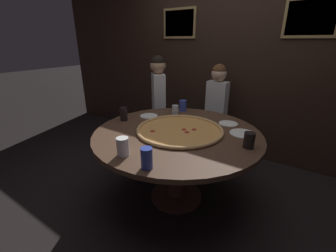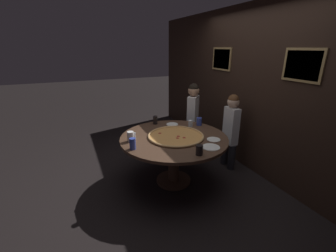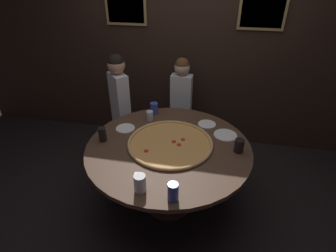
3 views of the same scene
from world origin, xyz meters
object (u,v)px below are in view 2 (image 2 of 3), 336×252
drink_cup_near_right (199,150)px  dining_table (174,145)px  drink_cup_centre_back (155,120)px  white_plate_right_side (214,139)px  giant_pizza (176,136)px  drink_cup_by_shaker (190,123)px  diner_centre_back (193,115)px  white_plate_far_back (172,124)px  drink_cup_far_left (133,144)px  white_plate_left_side (211,147)px  condiment_shaker (135,136)px  drink_cup_front_edge (131,136)px  drink_cup_far_right (199,122)px  diner_far_right (231,127)px

drink_cup_near_right → dining_table: bearing=-177.1°
drink_cup_centre_back → white_plate_right_side: drink_cup_centre_back is taller
giant_pizza → drink_cup_by_shaker: 0.51m
giant_pizza → diner_centre_back: (-0.76, 0.72, 0.01)m
giant_pizza → white_plate_right_side: giant_pizza is taller
dining_table → white_plate_far_back: size_ratio=7.93×
white_plate_far_back → drink_cup_far_left: bearing=-52.3°
white_plate_left_side → condiment_shaker: (-0.66, -0.82, 0.05)m
dining_table → drink_cup_front_edge: (-0.09, -0.61, 0.20)m
dining_table → drink_cup_far_left: 0.70m
white_plate_far_back → white_plate_right_side: bearing=17.1°
drink_cup_by_shaker → diner_centre_back: (-0.46, 0.31, -0.02)m
white_plate_right_side → white_plate_left_side: (0.20, -0.18, 0.00)m
drink_cup_far_right → condiment_shaker: size_ratio=1.31×
drink_cup_front_edge → white_plate_far_back: size_ratio=0.72×
dining_table → drink_cup_near_right: 0.67m
drink_cup_front_edge → dining_table: bearing=81.5°
drink_cup_by_shaker → diner_centre_back: diner_centre_back is taller
drink_cup_centre_back → white_plate_left_side: size_ratio=0.60×
drink_cup_far_right → diner_far_right: bearing=62.6°
drink_cup_front_edge → condiment_shaker: bearing=123.5°
giant_pizza → white_plate_right_side: 0.53m
giant_pizza → diner_centre_back: bearing=136.8°
drink_cup_centre_back → condiment_shaker: drink_cup_centre_back is taller
giant_pizza → drink_cup_far_right: drink_cup_far_right is taller
dining_table → drink_cup_near_right: bearing=2.9°
condiment_shaker → white_plate_left_side: bearing=51.4°
dining_table → diner_far_right: bearing=92.5°
drink_cup_far_right → white_plate_right_side: bearing=-12.5°
drink_cup_near_right → drink_cup_centre_back: (-1.27, -0.08, 0.01)m
drink_cup_far_left → condiment_shaker: size_ratio=1.51×
drink_cup_centre_back → white_plate_right_side: bearing=27.7°
dining_table → white_plate_far_back: 0.55m
drink_cup_far_right → dining_table: bearing=-64.2°
white_plate_far_back → drink_cup_front_edge: bearing=-63.5°
drink_cup_far_left → drink_cup_near_right: size_ratio=1.17×
drink_cup_centre_back → white_plate_right_side: size_ratio=0.74×
white_plate_far_back → drink_cup_by_shaker: bearing=48.7°
drink_cup_far_right → white_plate_far_back: 0.45m
white_plate_far_back → diner_centre_back: bearing=115.5°
dining_table → giant_pizza: 0.15m
drink_cup_by_shaker → drink_cup_centre_back: 0.59m
drink_cup_front_edge → drink_cup_far_right: drink_cup_front_edge is taller
giant_pizza → diner_far_right: 1.03m
white_plate_left_side → diner_centre_back: bearing=160.1°
drink_cup_near_right → condiment_shaker: bearing=-143.5°
dining_table → drink_cup_far_left: size_ratio=10.52×
drink_cup_by_shaker → white_plate_right_side: drink_cup_by_shaker is taller
condiment_shaker → diner_centre_back: bearing=115.7°
giant_pizza → drink_cup_centre_back: (-0.64, -0.07, 0.06)m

